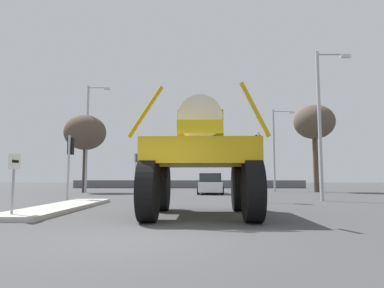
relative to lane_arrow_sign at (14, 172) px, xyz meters
The scene contains 15 objects.
ground_plane 15.82m from the lane_arrow_sign, 73.94° to the left, with size 120.00×120.00×0.00m, color #424244.
median_island 3.49m from the lane_arrow_sign, 86.80° to the left, with size 1.64×7.91×0.15m, color #B2AFA8.
lane_arrow_sign is the anchor object (origin of this frame).
oversize_sprayer 5.56m from the lane_arrow_sign, 10.63° to the left, with size 3.90×5.02×3.81m.
sedan_ahead 16.92m from the lane_arrow_sign, 68.11° to the left, with size 2.01×4.17×1.52m.
traffic_signal_near_left 7.13m from the lane_arrow_sign, 98.18° to the left, with size 0.24×0.54×3.29m.
traffic_signal_near_right 10.94m from the lane_arrow_sign, 39.90° to the left, with size 0.24×0.54×3.41m.
traffic_signal_far_left 25.34m from the lane_arrow_sign, 87.94° to the left, with size 0.24×0.55×3.43m.
traffic_signal_far_right 25.35m from the lane_arrow_sign, 92.30° to the left, with size 0.24×0.55×3.74m.
streetlight_near_right 14.67m from the lane_arrow_sign, 33.79° to the left, with size 1.86×0.24×7.94m.
streetlight_far_left 18.14m from the lane_arrow_sign, 101.33° to the left, with size 1.88×0.24×8.74m.
streetlight_far_right 23.78m from the lane_arrow_sign, 58.74° to the left, with size 1.98×0.24×7.24m.
bare_tree_left 18.38m from the lane_arrow_sign, 102.29° to the left, with size 3.36×3.36×6.31m.
bare_tree_right 24.96m from the lane_arrow_sign, 51.26° to the left, with size 3.43×3.43×7.41m.
roadside_barrier 29.74m from the lane_arrow_sign, 81.56° to the left, with size 26.61×0.24×0.90m, color #59595B.
Camera 1 is at (0.99, -7.01, 1.19)m, focal length 31.91 mm.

